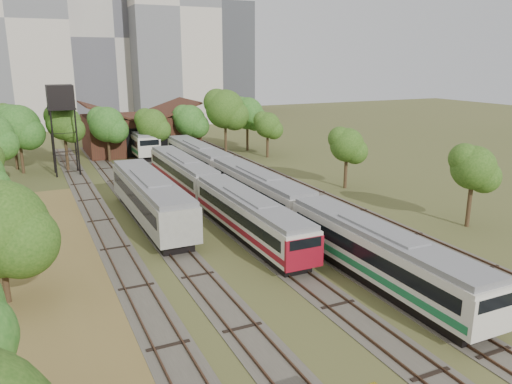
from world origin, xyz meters
TOP-DOWN VIEW (x-y plane):
  - ground at (0.00, 0.00)m, footprint 240.00×240.00m
  - dry_grass_patch at (-18.00, 8.00)m, footprint 14.00×60.00m
  - tracks at (-0.67, 25.00)m, footprint 24.60×80.00m
  - railcar_red_set at (-2.00, 24.19)m, footprint 2.77×34.58m
  - railcar_green_set at (2.00, 22.10)m, footprint 2.89×52.08m
  - railcar_rear at (-2.00, 55.94)m, footprint 3.12×16.08m
  - old_grey_coach at (-8.00, 22.79)m, footprint 3.20×18.00m
  - water_tower at (-12.82, 45.89)m, footprint 3.12×3.12m
  - rail_pile_far at (8.20, 5.30)m, footprint 0.45×7.17m
  - maintenance_shed at (-1.00, 57.98)m, footprint 16.45×11.55m
  - tree_band_far at (-0.62, 50.14)m, footprint 36.85×8.25m
  - tree_band_right at (14.81, 26.84)m, footprint 5.41×38.39m
  - tower_left at (-18.00, 95.00)m, footprint 22.00×16.00m
  - tower_centre at (2.00, 100.00)m, footprint 20.00×18.00m
  - tower_right at (14.00, 92.00)m, footprint 18.00×16.00m
  - tower_far_right at (34.00, 110.00)m, footprint 12.00×12.00m

SIDE VIEW (x-z plane):
  - ground at x=0.00m, z-range 0.00..0.00m
  - dry_grass_patch at x=-18.00m, z-range 0.00..0.04m
  - tracks at x=-0.67m, z-range -0.05..0.14m
  - rail_pile_far at x=8.20m, z-range 0.00..0.23m
  - railcar_red_set at x=-2.00m, z-range 0.10..3.52m
  - railcar_green_set at x=2.00m, z-range 0.10..3.68m
  - railcar_rear at x=-2.00m, z-range 0.11..3.97m
  - old_grey_coach at x=-8.00m, z-range 0.18..4.14m
  - maintenance_shed at x=-1.00m, z-range -0.87..6.70m
  - tree_band_right at x=14.81m, z-range 1.36..8.28m
  - tree_band_far at x=-0.62m, z-range 0.99..10.48m
  - water_tower at x=-12.82m, z-range 3.70..14.48m
  - tower_far_right at x=34.00m, z-range 0.00..28.00m
  - tower_centre at x=2.00m, z-range 0.00..36.00m
  - tower_left at x=-18.00m, z-range 0.00..42.00m
  - tower_right at x=14.00m, z-range 0.00..48.00m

